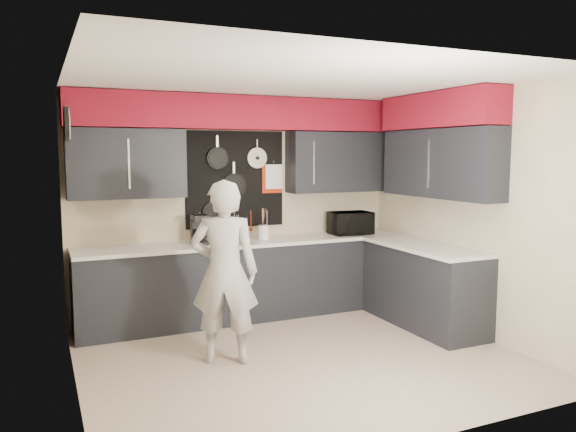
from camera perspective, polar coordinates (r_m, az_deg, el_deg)
name	(u,v)px	position (r m, az deg, el deg)	size (l,w,h in m)	color
ground	(301,357)	(5.52, 1.31, -14.15)	(4.00, 4.00, 0.00)	tan
back_wall_assembly	(243,147)	(6.65, -4.56, 7.00)	(4.00, 0.36, 2.60)	beige
right_wall_assembly	(444,153)	(6.40, 15.55, 6.21)	(0.36, 3.50, 2.60)	beige
left_wall_assembly	(71,230)	(4.72, -21.14, -1.37)	(0.05, 3.50, 2.60)	beige
base_cabinets	(297,281)	(6.57, 0.93, -6.62)	(3.95, 2.20, 0.92)	black
microwave	(350,223)	(7.11, 6.35, -0.72)	(0.51, 0.35, 0.28)	black
knife_block	(235,231)	(6.56, -5.37, -1.49)	(0.11, 0.11, 0.24)	#382512
utensil_crock	(264,232)	(6.66, -2.49, -1.67)	(0.13, 0.13, 0.17)	white
coffee_maker	(200,229)	(6.38, -8.94, -1.29)	(0.18, 0.22, 0.33)	black
person	(225,272)	(5.21, -6.47, -5.67)	(0.62, 0.41, 1.70)	#B2B2B0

